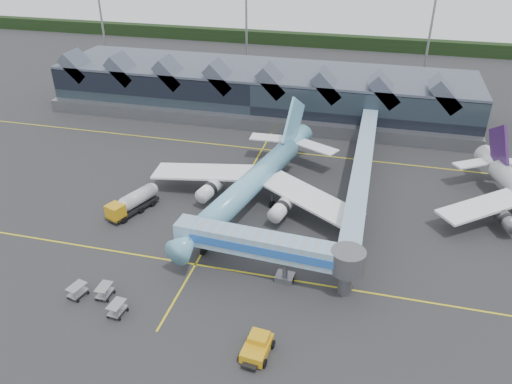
% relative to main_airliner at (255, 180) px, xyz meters
% --- Properties ---
extents(ground, '(260.00, 260.00, 0.00)m').
position_rel_main_airliner_xyz_m(ground, '(-3.42, -8.93, -3.77)').
color(ground, '#252527').
rests_on(ground, ground).
extents(taxi_stripes, '(120.00, 60.00, 0.01)m').
position_rel_main_airliner_xyz_m(taxi_stripes, '(-3.42, 1.07, -3.77)').
color(taxi_stripes, gold).
rests_on(taxi_stripes, ground).
extents(tree_line_far, '(260.00, 4.00, 4.00)m').
position_rel_main_airliner_xyz_m(tree_line_far, '(-3.42, 101.07, -1.77)').
color(tree_line_far, black).
rests_on(tree_line_far, ground).
extents(terminal, '(90.00, 22.25, 12.52)m').
position_rel_main_airliner_xyz_m(terminal, '(-8.49, 38.42, 1.11)').
color(terminal, black).
rests_on(terminal, ground).
extents(light_masts, '(132.40, 42.56, 22.45)m').
position_rel_main_airliner_xyz_m(light_masts, '(17.58, 53.87, 8.72)').
color(light_masts, gray).
rests_on(light_masts, ground).
extents(main_airliner, '(33.95, 39.65, 12.84)m').
position_rel_main_airliner_xyz_m(main_airliner, '(0.00, 0.00, 0.00)').
color(main_airliner, '#60A2C2').
rests_on(main_airliner, ground).
extents(jet_bridge, '(23.22, 4.85, 6.13)m').
position_rel_main_airliner_xyz_m(jet_bridge, '(7.34, -17.07, 0.67)').
color(jet_bridge, '#7EAED3').
rests_on(jet_bridge, ground).
extents(fuel_truck, '(5.15, 9.11, 3.09)m').
position_rel_main_airliner_xyz_m(fuel_truck, '(-16.70, -7.05, -2.04)').
color(fuel_truck, black).
rests_on(fuel_truck, ground).
extents(pushback_tug, '(3.16, 4.66, 1.98)m').
position_rel_main_airliner_xyz_m(pushback_tug, '(7.77, -29.10, -2.88)').
color(pushback_tug, '#C99113').
rests_on(pushback_tug, ground).
extents(baggage_carts, '(7.76, 4.55, 1.55)m').
position_rel_main_airliner_xyz_m(baggage_carts, '(-11.59, -26.24, -2.90)').
color(baggage_carts, '#93959B').
rests_on(baggage_carts, ground).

